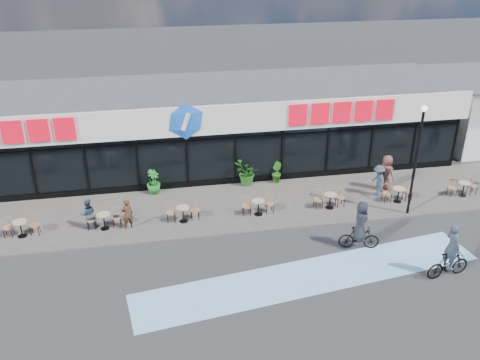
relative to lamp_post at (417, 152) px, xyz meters
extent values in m
plane|color=#28282B|center=(-9.95, -2.30, -3.23)|extent=(120.00, 120.00, 0.00)
cube|color=#5D5853|center=(-9.95, 2.20, -3.18)|extent=(44.00, 5.00, 0.10)
cube|color=#78B7E2|center=(-5.95, -3.80, -3.23)|extent=(14.17, 4.13, 0.01)
cube|color=black|center=(-9.95, 7.70, -1.73)|extent=(30.00, 6.00, 3.00)
cube|color=silver|center=(-9.95, 7.55, 0.52)|extent=(30.60, 6.30, 1.50)
cube|color=#47474C|center=(-9.95, 7.70, 1.32)|extent=(30.60, 6.30, 0.10)
cube|color=navy|center=(-9.95, 4.66, -0.18)|extent=(30.60, 0.08, 0.18)
cube|color=black|center=(-9.95, 4.67, -0.58)|extent=(30.00, 0.06, 0.08)
cube|color=black|center=(-9.95, 4.68, -3.03)|extent=(30.00, 0.10, 0.40)
cube|color=red|center=(-17.95, 4.40, 0.57)|extent=(5.63, 0.18, 1.10)
cube|color=red|center=(-1.95, 4.40, 0.57)|extent=(5.63, 0.18, 1.10)
ellipsoid|color=blue|center=(-9.95, 4.40, 0.57)|extent=(1.90, 0.24, 1.90)
cylinder|color=black|center=(-17.45, 4.67, -1.73)|extent=(0.10, 0.10, 3.00)
cylinder|color=black|center=(-14.95, 4.67, -1.73)|extent=(0.10, 0.10, 3.00)
cylinder|color=black|center=(-12.45, 4.67, -1.73)|extent=(0.10, 0.10, 3.00)
cylinder|color=black|center=(-9.95, 4.67, -1.73)|extent=(0.10, 0.10, 3.00)
cylinder|color=black|center=(-7.45, 4.67, -1.73)|extent=(0.10, 0.10, 3.00)
cylinder|color=black|center=(-4.95, 4.67, -1.73)|extent=(0.10, 0.10, 3.00)
cylinder|color=black|center=(-2.45, 4.67, -1.73)|extent=(0.10, 0.10, 3.00)
cylinder|color=black|center=(0.05, 4.67, -1.73)|extent=(0.10, 0.10, 3.00)
cylinder|color=black|center=(2.55, 4.67, -1.73)|extent=(0.10, 0.10, 3.00)
cylinder|color=black|center=(5.05, 4.67, -1.73)|extent=(0.10, 0.10, 3.00)
cylinder|color=black|center=(0.00, 0.00, -0.61)|extent=(0.12, 0.12, 5.05)
sphere|color=#FFF2CC|center=(0.00, 0.00, 2.01)|extent=(0.28, 0.28, 0.28)
cylinder|color=tan|center=(-17.54, 1.15, -2.41)|extent=(0.60, 0.60, 0.04)
cylinder|color=black|center=(-17.54, 1.15, -2.76)|extent=(0.06, 0.06, 0.70)
cylinder|color=black|center=(-17.54, 1.15, -3.12)|extent=(0.40, 0.40, 0.02)
cylinder|color=tan|center=(-14.02, 1.15, -2.41)|extent=(0.60, 0.60, 0.04)
cylinder|color=black|center=(-14.02, 1.15, -2.76)|extent=(0.06, 0.06, 0.70)
cylinder|color=black|center=(-14.02, 1.15, -3.12)|extent=(0.40, 0.40, 0.02)
cylinder|color=tan|center=(-10.50, 1.15, -2.41)|extent=(0.60, 0.60, 0.04)
cylinder|color=black|center=(-10.50, 1.15, -2.76)|extent=(0.06, 0.06, 0.70)
cylinder|color=black|center=(-10.50, 1.15, -3.12)|extent=(0.40, 0.40, 0.02)
cylinder|color=tan|center=(-6.98, 1.15, -2.41)|extent=(0.60, 0.60, 0.04)
cylinder|color=black|center=(-6.98, 1.15, -2.76)|extent=(0.06, 0.06, 0.70)
cylinder|color=black|center=(-6.98, 1.15, -3.12)|extent=(0.40, 0.40, 0.02)
cylinder|color=tan|center=(-3.47, 1.15, -2.41)|extent=(0.60, 0.60, 0.04)
cylinder|color=black|center=(-3.47, 1.15, -2.76)|extent=(0.06, 0.06, 0.70)
cylinder|color=black|center=(-3.47, 1.15, -3.12)|extent=(0.40, 0.40, 0.02)
cylinder|color=tan|center=(0.05, 1.15, -2.41)|extent=(0.60, 0.60, 0.04)
cylinder|color=black|center=(0.05, 1.15, -2.76)|extent=(0.06, 0.06, 0.70)
cylinder|color=black|center=(0.05, 1.15, -3.12)|extent=(0.40, 0.40, 0.02)
cylinder|color=tan|center=(3.57, 1.15, -2.41)|extent=(0.60, 0.60, 0.04)
cylinder|color=black|center=(3.57, 1.15, -2.76)|extent=(0.06, 0.06, 0.70)
cylinder|color=black|center=(3.57, 1.15, -3.12)|extent=(0.40, 0.40, 0.02)
imported|color=#1E6B23|center=(-11.73, 4.32, -2.51)|extent=(0.97, 0.97, 1.25)
imported|color=#225D1A|center=(-6.91, 4.37, -2.46)|extent=(1.59, 1.60, 1.34)
imported|color=#235518|center=(-5.30, 4.43, -2.58)|extent=(0.52, 0.63, 1.10)
imported|color=#462A19|center=(-12.98, 1.02, -2.41)|extent=(0.61, 0.50, 1.44)
imported|color=#313E4D|center=(-14.68, 1.34, -2.42)|extent=(0.74, 0.60, 1.43)
imported|color=#303C4A|center=(-0.67, 1.98, -2.31)|extent=(0.62, 1.06, 1.64)
imported|color=brown|center=(-0.03, 2.52, -2.18)|extent=(0.92, 1.09, 1.90)
imported|color=black|center=(-0.81, -4.77, -2.68)|extent=(1.90, 0.76, 1.11)
imported|color=#303B4B|center=(-0.81, -4.77, -1.84)|extent=(0.54, 0.74, 1.89)
imported|color=black|center=(-3.40, -2.26, -2.72)|extent=(1.77, 0.86, 1.03)
imported|color=black|center=(-3.40, -2.26, -1.90)|extent=(0.74, 0.96, 1.75)
camera|label=1|loc=(-11.63, -19.18, 8.71)|focal=38.00mm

